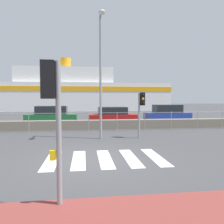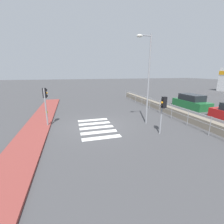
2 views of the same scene
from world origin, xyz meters
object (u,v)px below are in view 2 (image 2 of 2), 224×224
object	(u,v)px
parked_car_green	(191,102)
traffic_light_near	(45,99)
traffic_light_far	(163,107)
streetlamp	(147,71)

from	to	relation	value
parked_car_green	traffic_light_near	bearing A→B (deg)	-81.73
traffic_light_near	traffic_light_far	xyz separation A→B (m)	(3.54, 7.08, -0.22)
traffic_light_near	parked_car_green	distance (m)	14.80
streetlamp	parked_car_green	world-z (taller)	streetlamp
traffic_light_near	streetlamp	bearing A→B (deg)	78.52
traffic_light_near	traffic_light_far	bearing A→B (deg)	63.41
traffic_light_near	parked_car_green	bearing A→B (deg)	98.27
parked_car_green	streetlamp	bearing A→B (deg)	-65.02
streetlamp	parked_car_green	xyz separation A→B (m)	(-3.54, 7.60, -3.26)
traffic_light_far	streetlamp	world-z (taller)	streetlamp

